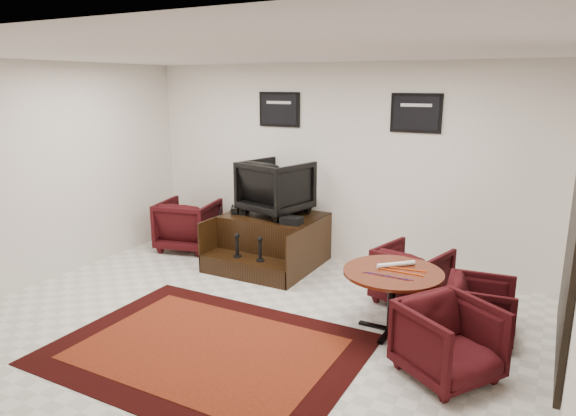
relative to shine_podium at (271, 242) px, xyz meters
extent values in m
plane|color=beige|center=(0.72, -1.90, -0.32)|extent=(6.00, 6.00, 0.00)
cube|color=white|center=(0.72, 0.60, 1.08)|extent=(6.00, 0.02, 2.80)
cube|color=white|center=(-2.28, -1.90, 1.08)|extent=(0.02, 5.00, 2.80)
cube|color=white|center=(0.72, -1.90, 2.48)|extent=(6.00, 5.00, 0.02)
cube|color=black|center=(3.69, -1.20, 0.98)|extent=(0.05, 1.90, 2.30)
cube|color=black|center=(3.68, -1.20, 0.98)|extent=(0.02, 1.72, 2.12)
cube|color=black|center=(3.68, -1.20, 0.98)|extent=(0.03, 0.05, 2.12)
cube|color=black|center=(-0.18, 0.58, 1.83)|extent=(0.66, 0.03, 0.50)
cube|color=black|center=(-0.18, 0.56, 1.83)|extent=(0.58, 0.01, 0.42)
cube|color=silver|center=(-0.18, 0.56, 1.93)|extent=(0.40, 0.00, 0.04)
cube|color=black|center=(1.82, 0.58, 1.83)|extent=(0.66, 0.03, 0.50)
cube|color=black|center=(1.82, 0.56, 1.83)|extent=(0.58, 0.01, 0.42)
cube|color=silver|center=(1.82, 0.56, 1.93)|extent=(0.40, 0.00, 0.04)
cube|color=black|center=(0.68, -2.45, -0.32)|extent=(2.90, 2.17, 0.01)
cube|color=#5B1B0D|center=(0.68, -2.45, -0.31)|extent=(2.38, 1.66, 0.01)
cube|color=black|center=(0.00, 0.09, 0.03)|extent=(1.35, 1.00, 0.70)
cube|color=black|center=(0.00, -0.61, -0.20)|extent=(1.35, 0.40, 0.25)
cube|color=black|center=(-0.67, -0.11, 0.03)|extent=(0.02, 1.40, 0.70)
cube|color=black|center=(0.67, -0.11, 0.03)|extent=(0.02, 1.40, 0.70)
cylinder|color=black|center=(-0.18, -0.61, -0.06)|extent=(0.11, 0.11, 0.02)
cylinder|color=black|center=(-0.18, -0.61, 0.07)|extent=(0.04, 0.04, 0.24)
sphere|color=black|center=(-0.18, -0.61, 0.22)|extent=(0.07, 0.07, 0.07)
cylinder|color=black|center=(0.18, -0.61, -0.06)|extent=(0.11, 0.11, 0.02)
cylinder|color=black|center=(0.18, -0.61, 0.07)|extent=(0.04, 0.04, 0.24)
sphere|color=black|center=(0.18, -0.61, 0.22)|extent=(0.07, 0.07, 0.07)
imported|color=black|center=(0.00, 0.14, 0.81)|extent=(1.00, 0.96, 0.86)
cube|color=black|center=(-0.53, -0.08, 0.42)|extent=(0.18, 0.27, 0.10)
cube|color=black|center=(-0.42, -0.04, 0.42)|extent=(0.18, 0.27, 0.10)
cube|color=black|center=(0.45, -0.23, 0.42)|extent=(0.30, 0.22, 0.10)
imported|color=black|center=(-1.47, -0.02, 0.10)|extent=(0.97, 0.94, 0.85)
cylinder|color=#47120A|center=(2.14, -1.22, 0.33)|extent=(1.01, 1.01, 0.03)
cylinder|color=black|center=(2.14, -1.22, 0.01)|extent=(0.08, 0.08, 0.60)
cube|color=black|center=(2.14, -1.22, -0.31)|extent=(0.68, 0.06, 0.03)
cube|color=black|center=(2.14, -1.22, -0.31)|extent=(0.06, 0.68, 0.03)
imported|color=black|center=(2.13, -0.40, 0.05)|extent=(0.88, 0.85, 0.75)
imported|color=black|center=(2.97, -0.92, 0.01)|extent=(0.67, 0.71, 0.67)
imported|color=black|center=(2.83, -1.84, 0.06)|extent=(0.98, 0.99, 0.76)
cylinder|color=white|center=(2.13, -1.09, 0.37)|extent=(0.34, 0.32, 0.05)
cylinder|color=#DF460C|center=(2.22, -1.23, 0.35)|extent=(0.45, 0.01, 0.01)
cylinder|color=#DF460C|center=(2.22, -1.13, 0.35)|extent=(0.45, 0.08, 0.01)
cylinder|color=#4C1933|center=(1.92, -1.40, 0.35)|extent=(0.09, 0.05, 0.01)
cylinder|color=#4C1933|center=(1.98, -1.40, 0.35)|extent=(0.09, 0.05, 0.01)
cylinder|color=#4C1933|center=(2.04, -1.40, 0.35)|extent=(0.09, 0.05, 0.01)
cylinder|color=#4C1933|center=(2.10, -1.40, 0.35)|extent=(0.09, 0.05, 0.01)
cylinder|color=#4C1933|center=(2.16, -1.40, 0.35)|extent=(0.09, 0.05, 0.01)
cylinder|color=#4C1933|center=(2.22, -1.40, 0.35)|extent=(0.09, 0.05, 0.01)
cylinder|color=#4C1933|center=(2.28, -1.40, 0.35)|extent=(0.09, 0.05, 0.01)
cylinder|color=#4C1933|center=(2.34, -1.40, 0.35)|extent=(0.09, 0.05, 0.01)
camera|label=1|loc=(3.50, -6.06, 2.20)|focal=32.00mm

